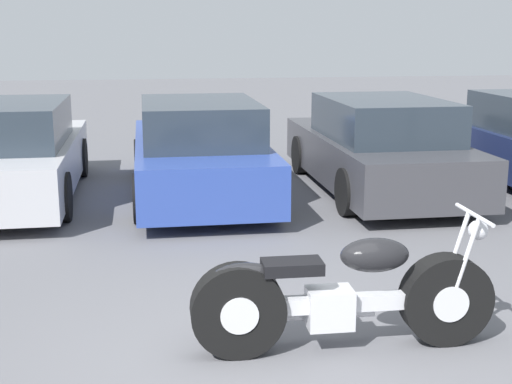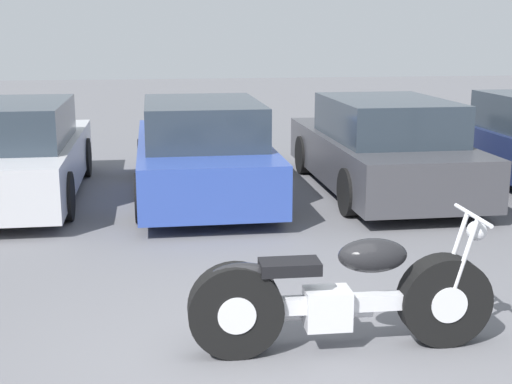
# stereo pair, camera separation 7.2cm
# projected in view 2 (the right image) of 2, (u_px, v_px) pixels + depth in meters

# --- Properties ---
(ground_plane) EXTENTS (60.00, 60.00, 0.00)m
(ground_plane) POSITION_uv_depth(u_px,v_px,m) (274.00, 375.00, 4.97)
(ground_plane) COLOR slate
(motorcycle) EXTENTS (2.29, 0.62, 1.03)m
(motorcycle) POSITION_uv_depth(u_px,v_px,m) (339.00, 296.00, 5.28)
(motorcycle) COLOR black
(motorcycle) RESTS_ON ground_plane
(parked_car_silver) EXTENTS (1.85, 4.49, 1.39)m
(parked_car_silver) POSITION_uv_depth(u_px,v_px,m) (13.00, 153.00, 9.96)
(parked_car_silver) COLOR #BCBCC1
(parked_car_silver) RESTS_ON ground_plane
(parked_car_blue) EXTENTS (1.85, 4.49, 1.39)m
(parked_car_blue) POSITION_uv_depth(u_px,v_px,m) (202.00, 151.00, 10.13)
(parked_car_blue) COLOR #2D479E
(parked_car_blue) RESTS_ON ground_plane
(parked_car_dark_grey) EXTENTS (1.85, 4.49, 1.39)m
(parked_car_dark_grey) POSITION_uv_depth(u_px,v_px,m) (381.00, 148.00, 10.43)
(parked_car_dark_grey) COLOR #3D3D42
(parked_car_dark_grey) RESTS_ON ground_plane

